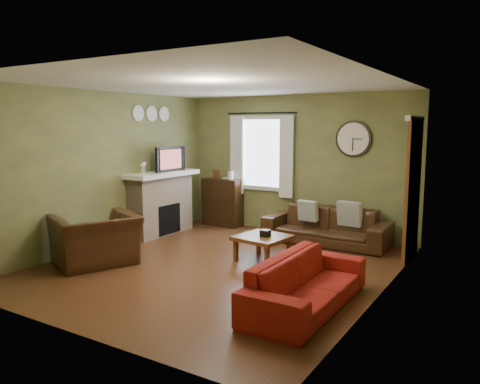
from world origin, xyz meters
The scene contains 31 objects.
floor centered at (0.00, 0.00, 0.00)m, with size 4.60×5.20×0.00m, color #532E19.
ceiling centered at (0.00, 0.00, 2.60)m, with size 4.60×5.20×0.00m, color white.
wall_left centered at (-2.30, 0.00, 1.30)m, with size 0.00×5.20×2.60m, color olive.
wall_right centered at (2.30, 0.00, 1.30)m, with size 0.00×5.20×2.60m, color olive.
wall_back centered at (0.00, 2.60, 1.30)m, with size 4.60×0.00×2.60m, color olive.
wall_front centered at (0.00, -2.60, 1.30)m, with size 4.60×0.00×2.60m, color olive.
fireplace centered at (-2.10, 1.15, 0.55)m, with size 0.40×1.40×1.10m, color tan.
firebox centered at (-1.91, 1.15, 0.30)m, with size 0.04×0.60×0.55m, color black.
mantel centered at (-2.07, 1.15, 1.14)m, with size 0.58×1.60×0.08m, color white.
tv centered at (-2.05, 1.30, 1.35)m, with size 0.60×0.08×0.35m, color black.
tv_screen centered at (-1.97, 1.30, 1.41)m, with size 0.02×0.62×0.36m, color #994C3F.
medallion_left centered at (-2.28, 0.80, 2.25)m, with size 0.28×0.28×0.03m, color white.
medallion_mid centered at (-2.28, 1.15, 2.25)m, with size 0.28×0.28×0.03m, color white.
medallion_right centered at (-2.28, 1.50, 2.25)m, with size 0.28×0.28×0.03m, color white.
window_pane centered at (-0.70, 2.58, 1.50)m, with size 1.00×0.02×1.30m, color silver, non-canonical shape.
curtain_rod centered at (-0.70, 2.48, 2.27)m, with size 0.03×0.03×1.50m, color black.
curtain_left centered at (-1.25, 2.48, 1.45)m, with size 0.28×0.04×1.55m, color white.
curtain_right centered at (-0.15, 2.48, 1.45)m, with size 0.28×0.04×1.55m, color white.
wall_clock centered at (1.10, 2.55, 1.80)m, with size 0.64×0.06×0.64m, color white, non-canonical shape.
door centered at (2.27, 1.85, 1.05)m, with size 0.05×0.90×2.10m, color brown.
bookshelf centered at (-1.54, 2.39, 0.48)m, with size 0.81×0.34×0.96m, color black, non-canonical shape.
book centered at (-1.55, 2.42, 0.96)m, with size 0.18×0.24×0.02m, color brown.
sofa_brown centered at (0.83, 2.05, 0.31)m, with size 2.13×0.83×0.62m, color #331E0F.
pillow_left centered at (0.49, 2.04, 0.55)m, with size 0.35×0.11×0.35m, color #94A09B.
pillow_right centered at (1.21, 2.14, 0.55)m, with size 0.42×0.12×0.42m, color #94A09B.
sofa_red centered at (1.70, -0.78, 0.29)m, with size 1.95×0.76×0.57m, color maroon.
armchair centered at (-1.60, -0.88, 0.37)m, with size 1.14×1.00×0.74m, color #331E0F.
coffee_table centered at (0.39, 0.58, 0.19)m, with size 0.72×0.72×0.38m, color brown, non-canonical shape.
tissue_box centered at (0.45, 0.56, 0.40)m, with size 0.13×0.13×0.10m, color black.
wine_glass_a centered at (-2.05, 0.62, 1.28)m, with size 0.07×0.07×0.19m, color white, non-canonical shape.
wine_glass_b centered at (-2.05, 0.67, 1.29)m, with size 0.07×0.07×0.21m, color white, non-canonical shape.
Camera 1 is at (3.68, -5.46, 2.02)m, focal length 35.00 mm.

